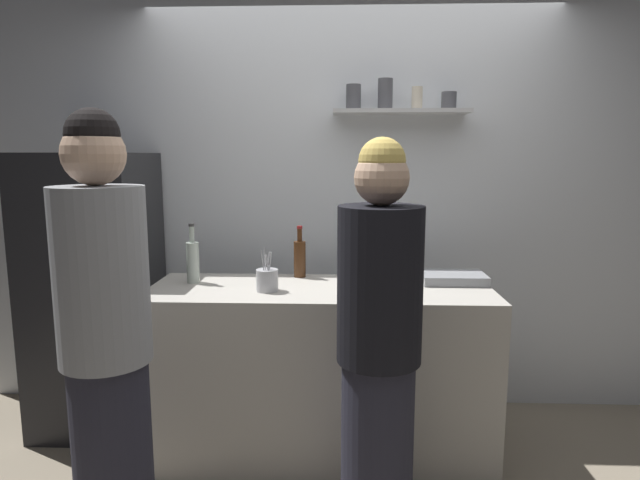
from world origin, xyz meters
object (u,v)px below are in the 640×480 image
object	(u,v)px
baking_pan	(453,278)
person_grey_hoodie	(106,347)
person_blonde	(379,350)
utensil_holder	(267,280)
wine_bottle_pale_glass	(193,260)
water_bottle_plastic	(376,270)
refrigerator	(96,292)
wine_bottle_amber_glass	(300,257)

from	to	relation	value
baking_pan	person_grey_hoodie	world-z (taller)	person_grey_hoodie
person_blonde	utensil_holder	bearing A→B (deg)	100.16
wine_bottle_pale_glass	water_bottle_plastic	bearing A→B (deg)	-5.39
refrigerator	wine_bottle_amber_glass	xyz separation A→B (m)	(1.22, -0.07, 0.23)
refrigerator	utensil_holder	size ratio (longest dim) A/B	7.34
wine_bottle_amber_glass	person_grey_hoodie	xyz separation A→B (m)	(-0.66, -1.04, -0.15)
wine_bottle_amber_glass	person_blonde	distance (m)	0.98
wine_bottle_amber_glass	person_grey_hoodie	size ratio (longest dim) A/B	0.16
utensil_holder	wine_bottle_amber_glass	size ratio (longest dim) A/B	0.76
baking_pan	wine_bottle_amber_glass	xyz separation A→B (m)	(-0.84, 0.10, 0.09)
wine_bottle_amber_glass	person_blonde	world-z (taller)	person_blonde
person_blonde	water_bottle_plastic	bearing A→B (deg)	54.18
refrigerator	wine_bottle_amber_glass	size ratio (longest dim) A/B	5.60
baking_pan	utensil_holder	bearing A→B (deg)	-167.09
baking_pan	wine_bottle_amber_glass	bearing A→B (deg)	173.09
wine_bottle_amber_glass	water_bottle_plastic	size ratio (longest dim) A/B	1.35
wine_bottle_pale_glass	water_bottle_plastic	world-z (taller)	wine_bottle_pale_glass
refrigerator	water_bottle_plastic	bearing A→B (deg)	-11.05
wine_bottle_amber_glass	wine_bottle_pale_glass	xyz separation A→B (m)	(-0.56, -0.16, 0.01)
baking_pan	wine_bottle_pale_glass	size ratio (longest dim) A/B	1.06
wine_bottle_pale_glass	baking_pan	bearing A→B (deg)	2.27
baking_pan	person_blonde	size ratio (longest dim) A/B	0.20
wine_bottle_amber_glass	refrigerator	bearing A→B (deg)	176.76
wine_bottle_pale_glass	person_blonde	distance (m)	1.21
utensil_holder	person_blonde	xyz separation A→B (m)	(0.53, -0.55, -0.16)
water_bottle_plastic	person_blonde	world-z (taller)	person_blonde
wine_bottle_pale_glass	person_grey_hoodie	bearing A→B (deg)	-95.94
baking_pan	wine_bottle_pale_glass	distance (m)	1.41
refrigerator	wine_bottle_pale_glass	size ratio (longest dim) A/B	5.06
water_bottle_plastic	person_blonde	size ratio (longest dim) A/B	0.13
wine_bottle_pale_glass	water_bottle_plastic	distance (m)	0.98
wine_bottle_amber_glass	water_bottle_plastic	bearing A→B (deg)	-31.08
baking_pan	water_bottle_plastic	size ratio (longest dim) A/B	1.58
utensil_holder	person_grey_hoodie	xyz separation A→B (m)	(-0.52, -0.72, -0.10)
person_blonde	wine_bottle_amber_glass	bearing A→B (deg)	80.36
wine_bottle_amber_glass	person_grey_hoodie	bearing A→B (deg)	-122.18
utensil_holder	wine_bottle_amber_glass	distance (m)	0.36
wine_bottle_amber_glass	person_blonde	bearing A→B (deg)	-66.26
refrigerator	utensil_holder	world-z (taller)	refrigerator
refrigerator	wine_bottle_pale_glass	world-z (taller)	refrigerator
baking_pan	wine_bottle_pale_glass	bearing A→B (deg)	-177.73
refrigerator	water_bottle_plastic	xyz separation A→B (m)	(1.63, -0.32, 0.21)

